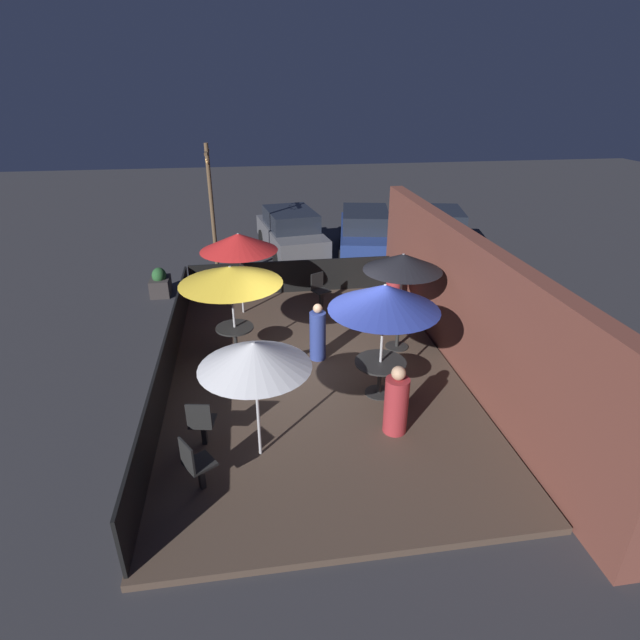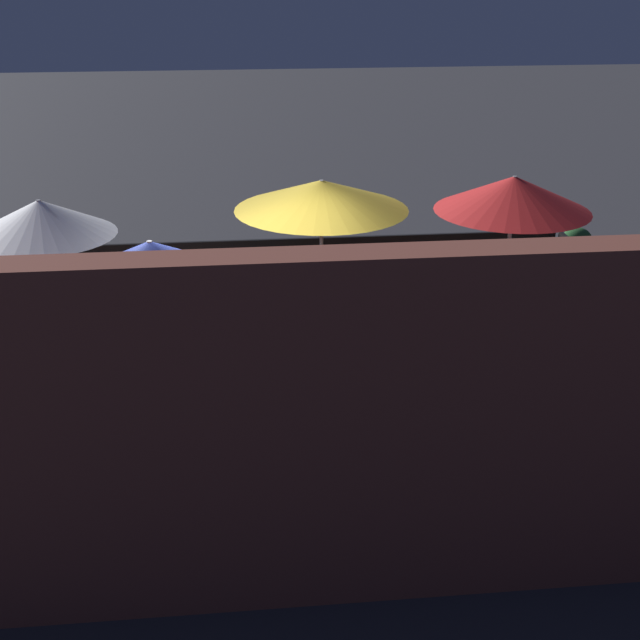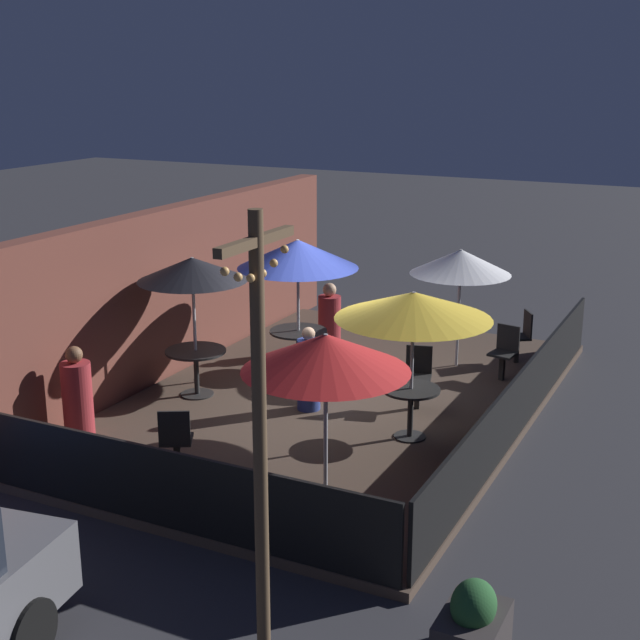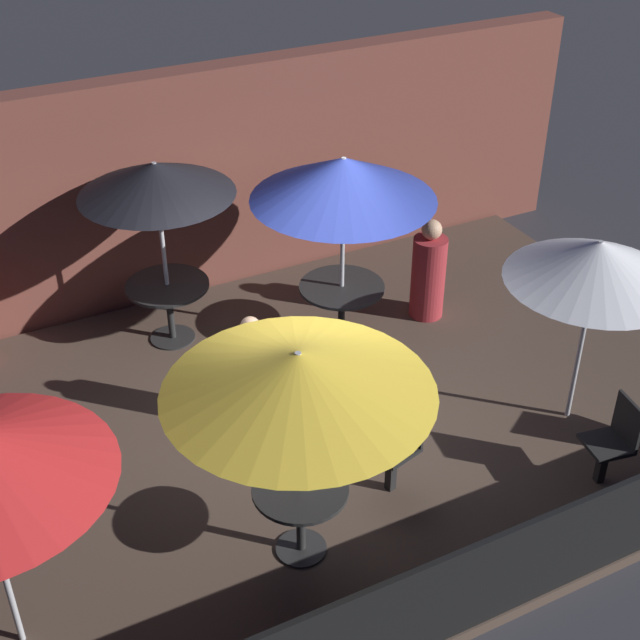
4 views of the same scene
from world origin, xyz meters
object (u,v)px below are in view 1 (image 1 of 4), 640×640
(patio_chair_2, at_px, (320,289))
(patron_2, at_px, (318,334))
(patio_umbrella_4, at_px, (254,355))
(parked_car_0, at_px, (291,232))
(dining_table_1, at_px, (380,368))
(parked_car_1, at_px, (365,232))
(patron_1, at_px, (396,403))
(light_post, at_px, (212,208))
(patio_umbrella_1, at_px, (384,297))
(parked_car_2, at_px, (438,232))
(patio_umbrella_3, at_px, (238,242))
(dining_table_0, at_px, (235,333))
(patio_umbrella_2, at_px, (403,262))
(patio_chair_1, at_px, (202,422))
(planter_box, at_px, (160,283))
(patio_chair_0, at_px, (251,360))
(patron_0, at_px, (394,287))
(patio_chair_3, at_px, (196,463))
(patio_umbrella_0, at_px, (230,275))
(dining_table_2, at_px, (398,323))

(patio_chair_2, bearing_deg, patron_2, -38.27)
(patio_umbrella_4, height_order, parked_car_0, patio_umbrella_4)
(dining_table_1, relative_size, parked_car_1, 0.21)
(patio_chair_2, bearing_deg, parked_car_0, 154.44)
(patron_1, relative_size, light_post, 0.31)
(patio_umbrella_1, distance_m, parked_car_2, 9.76)
(patio_umbrella_3, height_order, dining_table_0, patio_umbrella_3)
(parked_car_1, bearing_deg, patron_1, 1.10)
(dining_table_1, xyz_separation_m, parked_car_2, (-8.63, 4.37, 0.15))
(patio_umbrella_2, distance_m, patio_chair_1, 5.33)
(patio_umbrella_1, xyz_separation_m, patron_1, (1.17, -0.03, -1.47))
(patio_umbrella_4, height_order, patio_chair_2, patio_umbrella_4)
(patio_chair_1, bearing_deg, planter_box, 23.14)
(patio_umbrella_4, bearing_deg, patio_umbrella_3, -177.75)
(patio_chair_0, xyz_separation_m, parked_car_0, (-8.60, 1.62, 0.20))
(patio_chair_1, relative_size, parked_car_2, 0.22)
(light_post, relative_size, parked_car_1, 0.87)
(patron_0, distance_m, patron_1, 5.33)
(patio_umbrella_3, height_order, parked_car_0, patio_umbrella_3)
(patron_1, bearing_deg, patio_chair_3, -145.04)
(patio_umbrella_0, xyz_separation_m, patio_umbrella_3, (-2.38, 0.17, -0.01))
(patio_chair_3, relative_size, parked_car_1, 0.20)
(planter_box, bearing_deg, patio_umbrella_1, 38.96)
(patio_umbrella_3, relative_size, patio_umbrella_4, 1.04)
(patio_umbrella_2, height_order, patio_umbrella_4, patio_umbrella_2)
(patio_umbrella_2, bearing_deg, light_post, -141.09)
(planter_box, xyz_separation_m, light_post, (-0.90, 1.62, 1.94))
(patio_umbrella_0, distance_m, patio_umbrella_4, 3.34)
(dining_table_0, xyz_separation_m, patron_0, (-2.08, 4.17, 0.02))
(patio_umbrella_1, xyz_separation_m, dining_table_0, (-1.88, -2.76, -1.46))
(patio_umbrella_4, distance_m, dining_table_2, 4.76)
(dining_table_1, xyz_separation_m, light_post, (-7.05, -3.35, 1.60))
(dining_table_0, relative_size, light_post, 0.20)
(dining_table_1, distance_m, dining_table_2, 2.00)
(patio_umbrella_4, bearing_deg, patio_umbrella_2, 134.72)
(patron_0, distance_m, parked_car_2, 5.53)
(planter_box, bearing_deg, dining_table_2, 53.39)
(patio_chair_0, relative_size, parked_car_2, 0.23)
(dining_table_1, height_order, parked_car_2, parked_car_2)
(patio_umbrella_0, height_order, dining_table_0, patio_umbrella_0)
(patron_2, bearing_deg, planter_box, -50.22)
(patio_umbrella_1, relative_size, dining_table_0, 2.78)
(dining_table_2, distance_m, planter_box, 7.31)
(patio_umbrella_2, relative_size, patron_2, 1.72)
(patron_1, xyz_separation_m, patron_2, (-2.72, -0.96, 0.02))
(patio_chair_3, distance_m, patron_1, 3.42)
(patio_umbrella_2, relative_size, patio_umbrella_3, 1.04)
(patio_umbrella_1, distance_m, parked_car_1, 9.20)
(patio_chair_2, bearing_deg, dining_table_1, -22.06)
(patron_1, distance_m, planter_box, 8.84)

